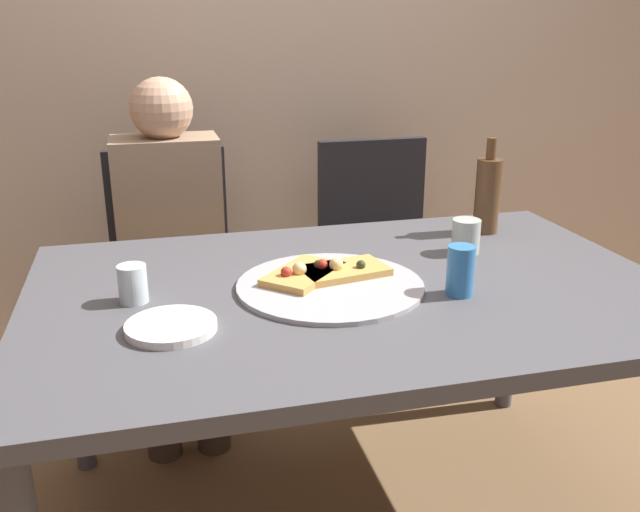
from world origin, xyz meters
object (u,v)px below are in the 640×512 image
(dining_table, at_px, (352,310))
(soda_can, at_px, (460,271))
(chair_right, at_px, (380,242))
(guest_in_sweater, at_px, (172,238))
(pizza_slice_extra, at_px, (342,270))
(chair_left, at_px, (172,259))
(pizza_slice_last, at_px, (303,273))
(wine_bottle, at_px, (488,194))
(plate_stack, at_px, (171,327))
(tumbler_far, at_px, (466,236))
(tumbler_near, at_px, (133,284))
(pizza_tray, at_px, (330,286))

(dining_table, bearing_deg, soda_can, -28.23)
(chair_right, height_order, guest_in_sweater, guest_in_sweater)
(pizza_slice_extra, relative_size, guest_in_sweater, 0.21)
(chair_left, relative_size, chair_right, 1.00)
(guest_in_sweater, bearing_deg, soda_can, 125.72)
(soda_can, bearing_deg, pizza_slice_last, 153.33)
(wine_bottle, height_order, chair_left, wine_bottle)
(chair_right, bearing_deg, dining_table, 66.44)
(dining_table, distance_m, soda_can, 0.29)
(pizza_slice_last, distance_m, wine_bottle, 0.71)
(plate_stack, bearing_deg, tumbler_far, 20.88)
(guest_in_sweater, bearing_deg, wine_bottle, 155.12)
(dining_table, distance_m, chair_right, 1.01)
(tumbler_far, relative_size, chair_right, 0.11)
(chair_left, height_order, guest_in_sweater, guest_in_sweater)
(dining_table, bearing_deg, guest_in_sweater, 118.11)
(dining_table, bearing_deg, tumbler_near, 177.23)
(pizza_slice_extra, bearing_deg, chair_left, 114.59)
(pizza_tray, height_order, tumbler_near, tumbler_near)
(chair_left, bearing_deg, pizza_tray, 110.74)
(plate_stack, distance_m, guest_in_sweater, 0.93)
(pizza_slice_extra, distance_m, plate_stack, 0.48)
(tumbler_near, bearing_deg, pizza_slice_extra, 2.67)
(wine_bottle, distance_m, tumbler_far, 0.23)
(pizza_tray, distance_m, soda_can, 0.32)
(dining_table, height_order, plate_stack, plate_stack)
(tumbler_near, height_order, chair_right, chair_right)
(chair_left, bearing_deg, wine_bottle, 148.01)
(soda_can, height_order, plate_stack, soda_can)
(pizza_tray, distance_m, guest_in_sweater, 0.85)
(wine_bottle, xyz_separation_m, chair_right, (-0.13, 0.59, -0.33))
(dining_table, xyz_separation_m, tumbler_far, (0.38, 0.16, 0.11))
(tumbler_near, bearing_deg, pizza_tray, -3.91)
(chair_left, bearing_deg, pizza_slice_extra, 114.59)
(tumbler_near, height_order, tumbler_far, tumbler_far)
(pizza_slice_last, bearing_deg, chair_right, 59.32)
(pizza_tray, distance_m, pizza_slice_last, 0.08)
(pizza_tray, height_order, wine_bottle, wine_bottle)
(pizza_tray, height_order, chair_left, chair_left)
(pizza_tray, relative_size, guest_in_sweater, 0.40)
(pizza_tray, height_order, plate_stack, plate_stack)
(wine_bottle, height_order, tumbler_far, wine_bottle)
(pizza_slice_extra, relative_size, chair_right, 0.27)
(pizza_slice_last, height_order, soda_can, soda_can)
(wine_bottle, xyz_separation_m, tumbler_far, (-0.15, -0.17, -0.07))
(tumbler_near, distance_m, chair_left, 0.93)
(tumbler_near, relative_size, soda_can, 0.74)
(plate_stack, xyz_separation_m, chair_right, (0.85, 1.07, -0.22))
(wine_bottle, height_order, guest_in_sweater, guest_in_sweater)
(chair_right, bearing_deg, plate_stack, 51.60)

